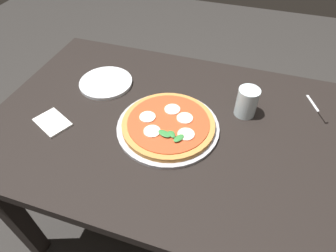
{
  "coord_description": "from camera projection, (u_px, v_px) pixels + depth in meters",
  "views": [
    {
      "loc": [
        -0.15,
        0.7,
        1.5
      ],
      "look_at": [
        0.07,
        0.03,
        0.77
      ],
      "focal_mm": 30.13,
      "sensor_mm": 36.0,
      "label": 1
    }
  ],
  "objects": [
    {
      "name": "pizza",
      "position": [
        168.0,
        124.0,
        1.0
      ],
      "size": [
        0.33,
        0.33,
        0.03
      ],
      "color": "#C6843F",
      "rests_on": "serving_tray"
    },
    {
      "name": "knife",
      "position": [
        319.0,
        112.0,
        1.07
      ],
      "size": [
        0.07,
        0.15,
        0.01
      ],
      "color": "black",
      "rests_on": "dining_table"
    },
    {
      "name": "dining_table",
      "position": [
        186.0,
        144.0,
        1.1
      ],
      "size": [
        1.47,
        0.89,
        0.76
      ],
      "color": "black",
      "rests_on": "ground_plane"
    },
    {
      "name": "plate_white",
      "position": [
        106.0,
        83.0,
        1.19
      ],
      "size": [
        0.22,
        0.22,
        0.01
      ],
      "primitive_type": "cylinder",
      "color": "white",
      "rests_on": "dining_table"
    },
    {
      "name": "napkin",
      "position": [
        52.0,
        122.0,
        1.03
      ],
      "size": [
        0.16,
        0.14,
        0.01
      ],
      "primitive_type": "cube",
      "rotation": [
        0.0,
        0.0,
        -0.44
      ],
      "color": "white",
      "rests_on": "dining_table"
    },
    {
      "name": "glass_cup",
      "position": [
        247.0,
        102.0,
        1.03
      ],
      "size": [
        0.08,
        0.08,
        0.11
      ],
      "primitive_type": "cylinder",
      "color": "silver",
      "rests_on": "dining_table"
    },
    {
      "name": "serving_tray",
      "position": [
        168.0,
        127.0,
        1.01
      ],
      "size": [
        0.37,
        0.37,
        0.01
      ],
      "primitive_type": "cylinder",
      "color": "#B2B2B7",
      "rests_on": "dining_table"
    },
    {
      "name": "ground_plane",
      "position": [
        181.0,
        221.0,
        1.57
      ],
      "size": [
        6.0,
        6.0,
        0.0
      ],
      "primitive_type": "plane",
      "color": "#2D2B28"
    }
  ]
}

